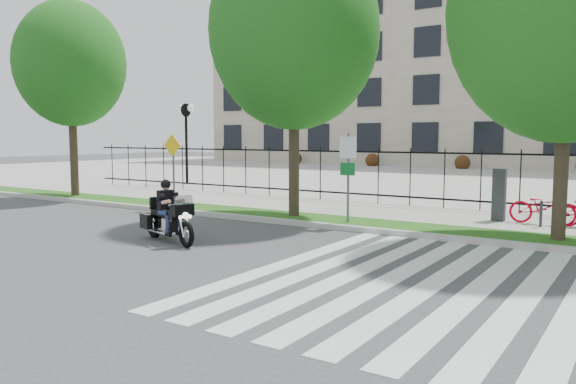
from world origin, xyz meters
The scene contains 15 objects.
ground centered at (0.00, 0.00, 0.00)m, with size 120.00×120.00×0.00m, color #3A3A3C.
curb centered at (0.00, 4.10, 0.07)m, with size 60.00×0.20×0.15m, color #B2B0A7.
grass_verge centered at (0.00, 4.95, 0.07)m, with size 60.00×1.50×0.15m, color #1F5715.
sidewalk centered at (0.00, 7.45, 0.07)m, with size 60.00×3.50×0.15m, color gray.
plaza centered at (0.00, 25.00, 0.05)m, with size 80.00×34.00×0.10m, color gray.
crosswalk_stripes centered at (4.83, 0.00, 0.01)m, with size 5.70×8.00×0.01m, color silver, non-canonical shape.
iron_fence centered at (0.00, 9.20, 1.15)m, with size 30.00×0.06×2.00m, color black, non-canonical shape.
office_building centered at (0.00, 44.92, 9.97)m, with size 60.00×21.90×20.15m.
lamp_post_left centered at (-12.00, 12.00, 3.21)m, with size 1.06×0.70×4.25m.
street_tree_0 centered at (-11.54, 4.95, 5.45)m, with size 4.37×4.37×7.82m.
street_tree_1 centered at (-0.87, 4.95, 5.65)m, with size 5.08×5.08×8.43m.
street_tree_2 centered at (6.49, 4.95, 5.47)m, with size 5.38×5.38×8.42m.
sign_pole_regulatory centered at (1.15, 4.58, 1.74)m, with size 0.50×0.09×2.50m.
sign_pole_warning centered at (-5.59, 4.58, 1.74)m, with size 0.78×0.09×2.49m.
motorcycle_rider centered at (-1.47, 0.27, 0.61)m, with size 2.29×1.12×1.83m.
Camera 1 is at (8.32, -9.37, 2.55)m, focal length 35.00 mm.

